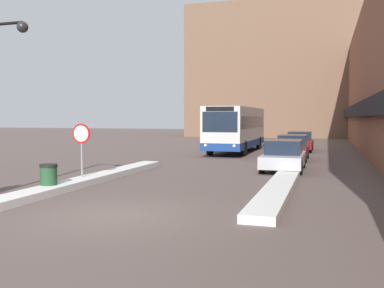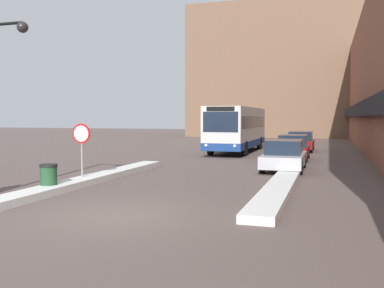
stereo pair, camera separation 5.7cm
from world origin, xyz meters
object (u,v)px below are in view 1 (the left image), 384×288
street_lamp (1,85)px  city_bus (236,128)px  parked_car_front (284,155)px  parked_car_back (300,141)px  trash_bin (49,178)px  parked_car_middle (292,147)px  stop_sign (81,140)px

street_lamp → city_bus: bearing=78.5°
parked_car_front → street_lamp: size_ratio=0.76×
parked_car_back → street_lamp: 23.31m
street_lamp → parked_car_front: bearing=47.8°
parked_car_back → street_lamp: size_ratio=0.80×
parked_car_front → city_bus: bearing=113.4°
parked_car_front → street_lamp: street_lamp is taller
trash_bin → parked_car_middle: bearing=63.0°
stop_sign → trash_bin: bearing=-89.6°
parked_car_back → trash_bin: 22.07m
parked_car_front → stop_sign: bearing=-137.8°
parked_car_front → stop_sign: 9.54m
parked_car_middle → stop_sign: size_ratio=1.84×
city_bus → parked_car_front: (4.37, -10.10, -1.02)m
trash_bin → stop_sign: bearing=90.4°
parked_car_middle → street_lamp: street_lamp is taller
parked_car_middle → parked_car_back: 7.15m
trash_bin → parked_car_back: bearing=71.5°
parked_car_front → parked_car_back: bearing=90.0°
parked_car_back → trash_bin: parked_car_back is taller
parked_car_front → street_lamp: bearing=-132.2°
city_bus → parked_car_middle: (4.37, -4.78, -1.00)m
parked_car_back → stop_sign: size_ratio=1.99×
street_lamp → trash_bin: street_lamp is taller
city_bus → parked_car_middle: bearing=-47.5°
stop_sign → street_lamp: (-1.24, -2.76, 1.92)m
parked_car_back → stop_sign: stop_sign is taller
city_bus → parked_car_front: 11.06m
street_lamp → trash_bin: bearing=28.5°
stop_sign → trash_bin: size_ratio=2.41×
city_bus → stop_sign: size_ratio=4.53×
trash_bin → street_lamp: bearing=-151.5°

